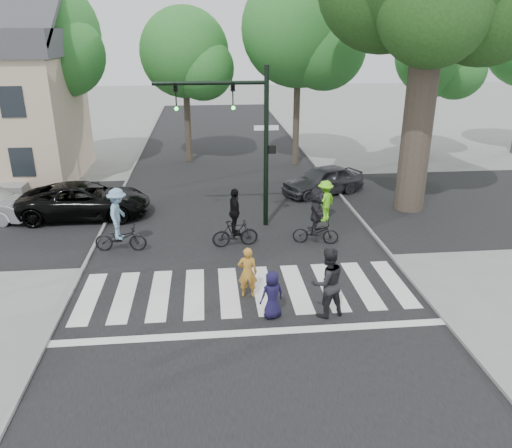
{
  "coord_description": "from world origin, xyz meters",
  "views": [
    {
      "loc": [
        -1.0,
        -11.87,
        7.12
      ],
      "look_at": [
        0.5,
        3.0,
        1.3
      ],
      "focal_mm": 35.0,
      "sensor_mm": 36.0,
      "label": 1
    }
  ],
  "objects_px": {
    "pedestrian_adult": "(327,282)",
    "cyclist_left": "(119,224)",
    "cyclist_mid": "(235,223)",
    "traffic_signal": "(243,125)",
    "pedestrian_child": "(272,295)",
    "car_grey": "(323,180)",
    "cyclist_right": "(316,219)",
    "car_suv": "(85,200)",
    "pedestrian_woman": "(248,272)"
  },
  "relations": [
    {
      "from": "traffic_signal",
      "to": "car_grey",
      "type": "distance_m",
      "value": 6.3
    },
    {
      "from": "pedestrian_child",
      "to": "cyclist_right",
      "type": "relative_size",
      "value": 0.64
    },
    {
      "from": "traffic_signal",
      "to": "car_grey",
      "type": "relative_size",
      "value": 1.54
    },
    {
      "from": "pedestrian_woman",
      "to": "car_suv",
      "type": "height_order",
      "value": "pedestrian_woman"
    },
    {
      "from": "car_grey",
      "to": "car_suv",
      "type": "bearing_deg",
      "value": -101.01
    },
    {
      "from": "cyclist_right",
      "to": "car_grey",
      "type": "xyz_separation_m",
      "value": [
        1.54,
        5.66,
        -0.26
      ]
    },
    {
      "from": "pedestrian_woman",
      "to": "pedestrian_adult",
      "type": "height_order",
      "value": "pedestrian_adult"
    },
    {
      "from": "cyclist_mid",
      "to": "pedestrian_child",
      "type": "bearing_deg",
      "value": -81.88
    },
    {
      "from": "pedestrian_adult",
      "to": "cyclist_mid",
      "type": "distance_m",
      "value": 5.25
    },
    {
      "from": "traffic_signal",
      "to": "car_suv",
      "type": "height_order",
      "value": "traffic_signal"
    },
    {
      "from": "cyclist_mid",
      "to": "pedestrian_woman",
      "type": "bearing_deg",
      "value": -87.86
    },
    {
      "from": "traffic_signal",
      "to": "cyclist_left",
      "type": "xyz_separation_m",
      "value": [
        -4.4,
        -1.92,
        -2.93
      ]
    },
    {
      "from": "cyclist_mid",
      "to": "car_grey",
      "type": "height_order",
      "value": "cyclist_mid"
    },
    {
      "from": "cyclist_left",
      "to": "cyclist_right",
      "type": "xyz_separation_m",
      "value": [
        6.8,
        -0.05,
        -0.05
      ]
    },
    {
      "from": "pedestrian_adult",
      "to": "cyclist_left",
      "type": "bearing_deg",
      "value": -54.47
    },
    {
      "from": "traffic_signal",
      "to": "pedestrian_woman",
      "type": "bearing_deg",
      "value": -93.4
    },
    {
      "from": "pedestrian_child",
      "to": "cyclist_left",
      "type": "distance_m",
      "value": 6.65
    },
    {
      "from": "pedestrian_adult",
      "to": "car_suv",
      "type": "bearing_deg",
      "value": -62.38
    },
    {
      "from": "cyclist_left",
      "to": "traffic_signal",
      "type": "bearing_deg",
      "value": 23.57
    },
    {
      "from": "cyclist_left",
      "to": "cyclist_right",
      "type": "relative_size",
      "value": 1.08
    },
    {
      "from": "traffic_signal",
      "to": "pedestrian_woman",
      "type": "xyz_separation_m",
      "value": [
        -0.33,
        -5.53,
        -3.14
      ]
    },
    {
      "from": "cyclist_mid",
      "to": "car_suv",
      "type": "height_order",
      "value": "cyclist_mid"
    },
    {
      "from": "pedestrian_woman",
      "to": "pedestrian_child",
      "type": "xyz_separation_m",
      "value": [
        0.55,
        -1.17,
        -0.09
      ]
    },
    {
      "from": "cyclist_left",
      "to": "pedestrian_child",
      "type": "bearing_deg",
      "value": -46.02
    },
    {
      "from": "pedestrian_adult",
      "to": "car_suv",
      "type": "distance_m",
      "value": 11.56
    },
    {
      "from": "pedestrian_child",
      "to": "cyclist_left",
      "type": "bearing_deg",
      "value": -66.11
    },
    {
      "from": "cyclist_right",
      "to": "cyclist_mid",
      "type": "bearing_deg",
      "value": 179.49
    },
    {
      "from": "cyclist_left",
      "to": "cyclist_mid",
      "type": "relative_size",
      "value": 1.06
    },
    {
      "from": "cyclist_right",
      "to": "car_grey",
      "type": "height_order",
      "value": "cyclist_right"
    },
    {
      "from": "pedestrian_adult",
      "to": "cyclist_right",
      "type": "relative_size",
      "value": 0.94
    },
    {
      "from": "pedestrian_woman",
      "to": "pedestrian_child",
      "type": "height_order",
      "value": "pedestrian_woman"
    },
    {
      "from": "cyclist_mid",
      "to": "car_grey",
      "type": "xyz_separation_m",
      "value": [
        4.41,
        5.64,
        -0.21
      ]
    },
    {
      "from": "pedestrian_adult",
      "to": "car_suv",
      "type": "relative_size",
      "value": 0.38
    },
    {
      "from": "pedestrian_woman",
      "to": "cyclist_left",
      "type": "distance_m",
      "value": 5.45
    },
    {
      "from": "pedestrian_woman",
      "to": "pedestrian_adult",
      "type": "distance_m",
      "value": 2.34
    },
    {
      "from": "pedestrian_woman",
      "to": "cyclist_mid",
      "type": "relative_size",
      "value": 0.72
    },
    {
      "from": "pedestrian_child",
      "to": "cyclist_mid",
      "type": "height_order",
      "value": "cyclist_mid"
    },
    {
      "from": "cyclist_right",
      "to": "car_grey",
      "type": "distance_m",
      "value": 5.87
    },
    {
      "from": "pedestrian_adult",
      "to": "cyclist_left",
      "type": "relative_size",
      "value": 0.87
    },
    {
      "from": "cyclist_mid",
      "to": "pedestrian_adult",
      "type": "bearing_deg",
      "value": -66.12
    },
    {
      "from": "pedestrian_woman",
      "to": "cyclist_mid",
      "type": "distance_m",
      "value": 3.59
    },
    {
      "from": "pedestrian_child",
      "to": "pedestrian_adult",
      "type": "xyz_separation_m",
      "value": [
        1.44,
        -0.04,
        0.31
      ]
    },
    {
      "from": "cyclist_right",
      "to": "car_suv",
      "type": "bearing_deg",
      "value": 157.57
    },
    {
      "from": "cyclist_mid",
      "to": "cyclist_right",
      "type": "bearing_deg",
      "value": -0.51
    },
    {
      "from": "pedestrian_child",
      "to": "car_grey",
      "type": "bearing_deg",
      "value": -129.82
    },
    {
      "from": "cyclist_left",
      "to": "car_grey",
      "type": "xyz_separation_m",
      "value": [
        8.35,
        5.61,
        -0.31
      ]
    },
    {
      "from": "cyclist_mid",
      "to": "cyclist_left",
      "type": "bearing_deg",
      "value": 179.66
    },
    {
      "from": "pedestrian_child",
      "to": "cyclist_right",
      "type": "distance_m",
      "value": 5.22
    },
    {
      "from": "traffic_signal",
      "to": "cyclist_left",
      "type": "relative_size",
      "value": 2.68
    },
    {
      "from": "cyclist_right",
      "to": "car_suv",
      "type": "distance_m",
      "value": 9.42
    }
  ]
}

